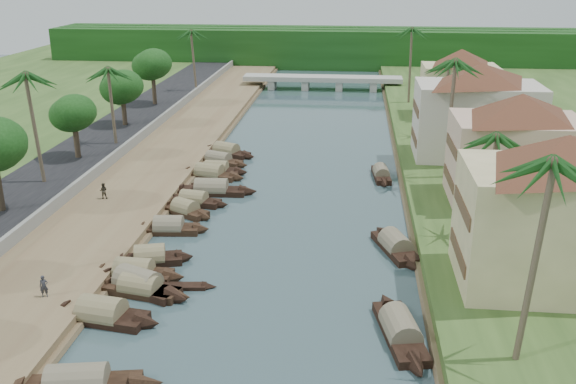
# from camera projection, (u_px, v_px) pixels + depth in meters

# --- Properties ---
(ground) EXTENTS (220.00, 220.00, 0.00)m
(ground) POSITION_uv_depth(u_px,v_px,m) (270.00, 272.00, 47.01)
(ground) COLOR #364D51
(ground) RESTS_ON ground
(left_bank) EXTENTS (10.00, 180.00, 0.80)m
(left_bank) POSITION_uv_depth(u_px,v_px,m) (143.00, 175.00, 67.16)
(left_bank) COLOR brown
(left_bank) RESTS_ON ground
(right_bank) EXTENTS (16.00, 180.00, 1.20)m
(right_bank) POSITION_uv_depth(u_px,v_px,m) (485.00, 185.00, 63.68)
(right_bank) COLOR #2B471C
(right_bank) RESTS_ON ground
(road) EXTENTS (8.00, 180.00, 1.40)m
(road) POSITION_uv_depth(u_px,v_px,m) (65.00, 170.00, 67.88)
(road) COLOR black
(road) RESTS_ON ground
(retaining_wall) EXTENTS (0.40, 180.00, 1.10)m
(retaining_wall) POSITION_uv_depth(u_px,v_px,m) (104.00, 165.00, 67.24)
(retaining_wall) COLOR slate
(retaining_wall) RESTS_ON left_bank
(treeline) EXTENTS (120.00, 14.00, 8.00)m
(treeline) POSITION_uv_depth(u_px,v_px,m) (329.00, 47.00, 139.28)
(treeline) COLOR #133B10
(treeline) RESTS_ON ground
(bridge) EXTENTS (28.00, 4.00, 2.40)m
(bridge) POSITION_uv_depth(u_px,v_px,m) (322.00, 80.00, 113.84)
(bridge) COLOR #A09F96
(bridge) RESTS_ON ground
(building_near) EXTENTS (14.85, 14.85, 10.20)m
(building_near) POSITION_uv_depth(u_px,v_px,m) (558.00, 211.00, 41.13)
(building_near) COLOR beige
(building_near) RESTS_ON right_bank
(building_mid) EXTENTS (14.11, 14.11, 9.70)m
(building_mid) POSITION_uv_depth(u_px,v_px,m) (516.00, 147.00, 56.10)
(building_mid) COLOR tan
(building_mid) RESTS_ON right_bank
(building_far) EXTENTS (15.59, 15.59, 10.20)m
(building_far) POSITION_uv_depth(u_px,v_px,m) (477.00, 110.00, 69.22)
(building_far) COLOR #BFB5A6
(building_far) RESTS_ON right_bank
(building_distant) EXTENTS (12.62, 12.62, 9.20)m
(building_distant) POSITION_uv_depth(u_px,v_px,m) (459.00, 82.00, 88.02)
(building_distant) COLOR beige
(building_distant) RESTS_ON right_bank
(sampan_1) EXTENTS (8.32, 3.08, 2.40)m
(sampan_1) POSITION_uv_depth(u_px,v_px,m) (102.00, 315.00, 40.52)
(sampan_1) COLOR black
(sampan_1) RESTS_ON ground
(sampan_2) EXTENTS (7.88, 3.05, 2.06)m
(sampan_2) POSITION_uv_depth(u_px,v_px,m) (140.00, 289.00, 43.74)
(sampan_2) COLOR black
(sampan_2) RESTS_ON ground
(sampan_3) EXTENTS (8.81, 5.23, 2.35)m
(sampan_3) POSITION_uv_depth(u_px,v_px,m) (138.00, 284.00, 44.34)
(sampan_3) COLOR black
(sampan_3) RESTS_ON ground
(sampan_4) EXTENTS (7.76, 2.11, 2.19)m
(sampan_4) POSITION_uv_depth(u_px,v_px,m) (134.00, 273.00, 45.97)
(sampan_4) COLOR black
(sampan_4) RESTS_ON ground
(sampan_5) EXTENTS (6.88, 3.37, 2.15)m
(sampan_5) POSITION_uv_depth(u_px,v_px,m) (150.00, 258.00, 48.22)
(sampan_5) COLOR black
(sampan_5) RESTS_ON ground
(sampan_6) EXTENTS (7.15, 2.22, 2.12)m
(sampan_6) POSITION_uv_depth(u_px,v_px,m) (169.00, 228.00, 53.76)
(sampan_6) COLOR black
(sampan_6) RESTS_ON ground
(sampan_7) EXTENTS (7.23, 2.73, 1.93)m
(sampan_7) POSITION_uv_depth(u_px,v_px,m) (194.00, 200.00, 59.98)
(sampan_7) COLOR black
(sampan_7) RESTS_ON ground
(sampan_8) EXTENTS (6.23, 4.47, 2.00)m
(sampan_8) POSITION_uv_depth(u_px,v_px,m) (185.00, 210.00, 57.65)
(sampan_8) COLOR black
(sampan_8) RESTS_ON ground
(sampan_9) EXTENTS (9.33, 2.26, 2.32)m
(sampan_9) POSITION_uv_depth(u_px,v_px,m) (211.00, 190.00, 62.73)
(sampan_9) COLOR black
(sampan_9) RESTS_ON ground
(sampan_10) EXTENTS (8.32, 3.47, 2.24)m
(sampan_10) POSITION_uv_depth(u_px,v_px,m) (210.00, 174.00, 67.48)
(sampan_10) COLOR black
(sampan_10) RESTS_ON ground
(sampan_11) EXTENTS (7.19, 2.06, 2.07)m
(sampan_11) POSITION_uv_depth(u_px,v_px,m) (216.00, 170.00, 68.73)
(sampan_11) COLOR black
(sampan_11) RESTS_ON ground
(sampan_12) EXTENTS (7.90, 4.42, 1.94)m
(sampan_12) POSITION_uv_depth(u_px,v_px,m) (219.00, 160.00, 72.22)
(sampan_12) COLOR black
(sampan_12) RESTS_ON ground
(sampan_13) EXTENTS (8.04, 4.90, 2.21)m
(sampan_13) POSITION_uv_depth(u_px,v_px,m) (226.00, 152.00, 75.39)
(sampan_13) COLOR black
(sampan_13) RESTS_ON ground
(sampan_14) EXTENTS (3.59, 9.60, 2.27)m
(sampan_14) POSITION_uv_depth(u_px,v_px,m) (400.00, 331.00, 38.74)
(sampan_14) COLOR black
(sampan_14) RESTS_ON ground
(sampan_15) EXTENTS (4.40, 8.40, 2.23)m
(sampan_15) POSITION_uv_depth(u_px,v_px,m) (395.00, 246.00, 50.30)
(sampan_15) COLOR black
(sampan_15) RESTS_ON ground
(sampan_16) EXTENTS (2.05, 7.51, 1.86)m
(sampan_16) POSITION_uv_depth(u_px,v_px,m) (381.00, 174.00, 67.44)
(sampan_16) COLOR black
(sampan_16) RESTS_ON ground
(canoe_1) EXTENTS (5.64, 1.50, 0.90)m
(canoe_1) POSITION_uv_depth(u_px,v_px,m) (177.00, 287.00, 44.65)
(canoe_1) COLOR black
(canoe_1) RESTS_ON ground
(canoe_2) EXTENTS (4.81, 3.58, 0.77)m
(canoe_2) POSITION_uv_depth(u_px,v_px,m) (208.00, 189.00, 63.96)
(canoe_2) COLOR black
(canoe_2) RESTS_ON ground
(palm_0) EXTENTS (3.20, 3.20, 12.75)m
(palm_0) POSITION_uv_depth(u_px,v_px,m) (545.00, 166.00, 30.99)
(palm_0) COLOR brown
(palm_0) RESTS_ON ground
(palm_1) EXTENTS (3.20, 3.20, 9.63)m
(palm_1) POSITION_uv_depth(u_px,v_px,m) (492.00, 138.00, 47.60)
(palm_1) COLOR brown
(palm_1) RESTS_ON ground
(palm_2) EXTENTS (3.20, 3.20, 13.02)m
(palm_2) POSITION_uv_depth(u_px,v_px,m) (455.00, 64.00, 60.28)
(palm_2) COLOR brown
(palm_2) RESTS_ON ground
(palm_3) EXTENTS (3.20, 3.20, 10.58)m
(palm_3) POSITION_uv_depth(u_px,v_px,m) (442.00, 64.00, 76.06)
(palm_3) COLOR brown
(palm_3) RESTS_ON ground
(palm_5) EXTENTS (3.20, 3.20, 11.91)m
(palm_5) POSITION_uv_depth(u_px,v_px,m) (29.00, 77.00, 58.69)
(palm_5) COLOR brown
(palm_5) RESTS_ON ground
(palm_6) EXTENTS (3.20, 3.20, 10.22)m
(palm_6) POSITION_uv_depth(u_px,v_px,m) (109.00, 71.00, 72.44)
(palm_6) COLOR brown
(palm_6) RESTS_ON ground
(palm_7) EXTENTS (3.20, 3.20, 12.51)m
(palm_7) POSITION_uv_depth(u_px,v_px,m) (413.00, 31.00, 94.66)
(palm_7) COLOR brown
(palm_7) RESTS_ON ground
(palm_8) EXTENTS (3.20, 3.20, 11.14)m
(palm_8) POSITION_uv_depth(u_px,v_px,m) (193.00, 32.00, 103.22)
(palm_8) COLOR brown
(palm_8) RESTS_ON ground
(tree_3) EXTENTS (4.53, 4.53, 6.74)m
(tree_3) POSITION_uv_depth(u_px,v_px,m) (73.00, 114.00, 68.24)
(tree_3) COLOR #4F3C2D
(tree_3) RESTS_ON ground
(tree_4) EXTENTS (5.02, 5.02, 6.97)m
(tree_4) POSITION_uv_depth(u_px,v_px,m) (122.00, 88.00, 82.25)
(tree_4) COLOR #4F3C2D
(tree_4) RESTS_ON ground
(tree_5) EXTENTS (5.22, 5.22, 8.00)m
(tree_5) POSITION_uv_depth(u_px,v_px,m) (152.00, 65.00, 94.20)
(tree_5) COLOR #4F3C2D
(tree_5) RESTS_ON ground
(tree_6) EXTENTS (4.15, 4.15, 6.41)m
(tree_6) POSITION_uv_depth(u_px,v_px,m) (519.00, 111.00, 71.15)
(tree_6) COLOR #4F3C2D
(tree_6) RESTS_ON ground
(person_near) EXTENTS (0.64, 0.53, 1.50)m
(person_near) POSITION_uv_depth(u_px,v_px,m) (44.00, 286.00, 41.68)
(person_near) COLOR #2B2C33
(person_near) RESTS_ON left_bank
(person_far) EXTENTS (0.81, 0.68, 1.50)m
(person_far) POSITION_uv_depth(u_px,v_px,m) (103.00, 191.00, 59.13)
(person_far) COLOR #363126
(person_far) RESTS_ON left_bank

